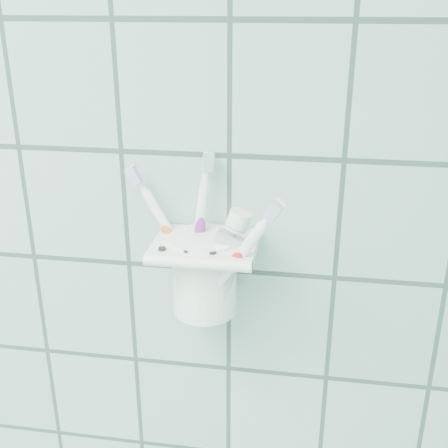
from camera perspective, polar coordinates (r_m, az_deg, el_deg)
name	(u,v)px	position (r m, az deg, el deg)	size (l,w,h in m)	color
holder_bracket	(206,247)	(0.65, -1.89, -2.35)	(0.12, 0.10, 0.04)	white
cup	(205,271)	(0.67, -1.99, -4.82)	(0.08, 0.08, 0.10)	white
toothbrush_pink	(208,230)	(0.65, -1.67, -0.61)	(0.09, 0.03, 0.18)	white
toothbrush_blue	(189,232)	(0.66, -3.63, -0.79)	(0.03, 0.04, 0.18)	white
toothbrush_orange	(196,237)	(0.64, -2.85, -1.37)	(0.09, 0.05, 0.18)	white
toothpaste_tube	(205,252)	(0.64, -1.96, -2.88)	(0.07, 0.04, 0.14)	silver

